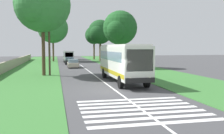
{
  "coord_description": "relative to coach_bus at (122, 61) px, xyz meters",
  "views": [
    {
      "loc": [
        -19.39,
        4.66,
        3.51
      ],
      "look_at": [
        4.17,
        -0.54,
        1.6
      ],
      "focal_mm": 41.03,
      "sensor_mm": 36.0,
      "label": 1
    }
  ],
  "objects": [
    {
      "name": "roadside_tree_left_2",
      "position": [
        38.47,
        7.13,
        5.63
      ],
      "size": [
        8.49,
        7.17,
        11.52
      ],
      "color": "brown",
      "rests_on": "grass_verge_left"
    },
    {
      "name": "roadside_tree_right_0",
      "position": [
        16.83,
        -3.92,
        4.37
      ],
      "size": [
        6.46,
        5.67,
        9.45
      ],
      "color": "brown",
      "rests_on": "grass_verge_right"
    },
    {
      "name": "roadside_tree_right_1",
      "position": [
        45.68,
        -3.81,
        4.41
      ],
      "size": [
        5.93,
        4.93,
        9.13
      ],
      "color": "brown",
      "rests_on": "grass_verge_right"
    },
    {
      "name": "roadside_tree_left_0",
      "position": [
        48.57,
        8.23,
        5.91
      ],
      "size": [
        5.75,
        5.09,
        10.72
      ],
      "color": "brown",
      "rests_on": "grass_verge_left"
    },
    {
      "name": "grass_verge_left",
      "position": [
        9.8,
        10.0,
        -2.13
      ],
      "size": [
        120.0,
        8.0,
        0.04
      ],
      "primitive_type": "cube",
      "color": "#387533",
      "rests_on": "ground"
    },
    {
      "name": "roadside_tree_left_1",
      "position": [
        7.71,
        8.02,
        6.25
      ],
      "size": [
        7.98,
        6.71,
        11.9
      ],
      "color": "#4C3826",
      "rests_on": "grass_verge_left"
    },
    {
      "name": "trailing_minibus_0",
      "position": [
        35.02,
        3.58,
        -0.6
      ],
      "size": [
        6.0,
        2.14,
        2.53
      ],
      "color": "silver",
      "rests_on": "ground"
    },
    {
      "name": "roadside_tree_right_2",
      "position": [
        37.84,
        -4.17,
        4.87
      ],
      "size": [
        7.02,
        5.97,
        10.12
      ],
      "color": "brown",
      "rests_on": "grass_verge_right"
    },
    {
      "name": "coach_bus",
      "position": [
        0.0,
        0.0,
        0.0
      ],
      "size": [
        11.16,
        2.62,
        3.73
      ],
      "color": "silver",
      "rests_on": "ground"
    },
    {
      "name": "zebra_crossing",
      "position": [
        -11.14,
        1.8,
        -2.14
      ],
      "size": [
        5.85,
        6.8,
        0.01
      ],
      "color": "silver",
      "rests_on": "ground"
    },
    {
      "name": "trailing_car_0",
      "position": [
        18.96,
        3.62,
        -1.48
      ],
      "size": [
        4.3,
        1.78,
        1.43
      ],
      "color": "#B7A893",
      "rests_on": "ground"
    },
    {
      "name": "utility_pole",
      "position": [
        7.32,
        7.19,
        1.94
      ],
      "size": [
        0.24,
        1.4,
        7.81
      ],
      "color": "#473828",
      "rests_on": "grass_verge_left"
    },
    {
      "name": "ground",
      "position": [
        -5.2,
        1.8,
        -2.15
      ],
      "size": [
        160.0,
        160.0,
        0.0
      ],
      "primitive_type": "plane",
      "color": "#424244"
    },
    {
      "name": "grass_verge_right",
      "position": [
        9.8,
        -6.4,
        -2.13
      ],
      "size": [
        120.0,
        8.0,
        0.04
      ],
      "primitive_type": "cube",
      "color": "#387533",
      "rests_on": "ground"
    },
    {
      "name": "trailing_car_1",
      "position": [
        27.66,
        3.76,
        -1.48
      ],
      "size": [
        4.3,
        1.78,
        1.43
      ],
      "color": "black",
      "rests_on": "ground"
    },
    {
      "name": "roadside_wall",
      "position": [
        14.8,
        13.4,
        -1.41
      ],
      "size": [
        70.0,
        0.4,
        1.4
      ],
      "primitive_type": "cube",
      "color": "#9E937F",
      "rests_on": "grass_verge_left"
    },
    {
      "name": "centre_line",
      "position": [
        9.8,
        1.8,
        -2.14
      ],
      "size": [
        110.0,
        0.16,
        0.01
      ],
      "primitive_type": "cube",
      "color": "silver",
      "rests_on": "ground"
    }
  ]
}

